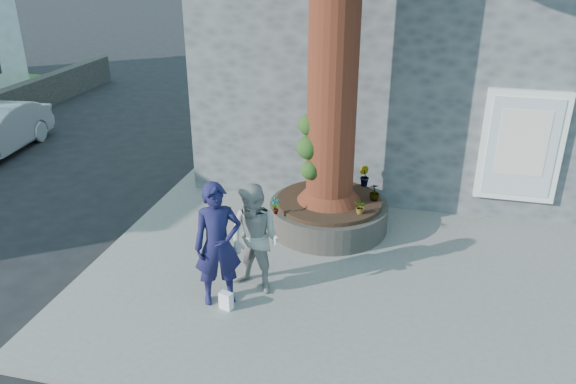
# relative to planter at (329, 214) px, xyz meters

# --- Properties ---
(ground) EXTENTS (120.00, 120.00, 0.00)m
(ground) POSITION_rel_planter_xyz_m (-0.80, -2.00, -0.41)
(ground) COLOR black
(ground) RESTS_ON ground
(pavement) EXTENTS (9.00, 8.00, 0.12)m
(pavement) POSITION_rel_planter_xyz_m (0.70, -1.00, -0.35)
(pavement) COLOR slate
(pavement) RESTS_ON ground
(yellow_line) EXTENTS (0.10, 30.00, 0.01)m
(yellow_line) POSITION_rel_planter_xyz_m (-3.85, -1.00, -0.41)
(yellow_line) COLOR yellow
(yellow_line) RESTS_ON ground
(stone_shop) EXTENTS (10.30, 8.30, 6.30)m
(stone_shop) POSITION_rel_planter_xyz_m (1.70, 5.20, 2.75)
(stone_shop) COLOR #494B4E
(stone_shop) RESTS_ON ground
(planter) EXTENTS (2.30, 2.30, 0.60)m
(planter) POSITION_rel_planter_xyz_m (0.00, 0.00, 0.00)
(planter) COLOR black
(planter) RESTS_ON pavement
(man) EXTENTS (0.86, 0.75, 1.99)m
(man) POSITION_rel_planter_xyz_m (-1.22, -2.84, 0.70)
(man) COLOR #16153C
(man) RESTS_ON pavement
(woman) EXTENTS (1.05, 0.92, 1.82)m
(woman) POSITION_rel_planter_xyz_m (-0.77, -2.42, 0.62)
(woman) COLOR #9E9C97
(woman) RESTS_ON pavement
(shopping_bag) EXTENTS (0.23, 0.17, 0.28)m
(shopping_bag) POSITION_rel_planter_xyz_m (-1.06, -3.03, -0.15)
(shopping_bag) COLOR white
(shopping_bag) RESTS_ON pavement
(plant_a) EXTENTS (0.20, 0.18, 0.33)m
(plant_a) POSITION_rel_planter_xyz_m (-0.85, -0.85, 0.47)
(plant_a) COLOR gray
(plant_a) RESTS_ON planter
(plant_b) EXTENTS (0.31, 0.31, 0.41)m
(plant_b) POSITION_rel_planter_xyz_m (0.57, 0.85, 0.51)
(plant_b) COLOR gray
(plant_b) RESTS_ON planter
(plant_c) EXTENTS (0.23, 0.23, 0.34)m
(plant_c) POSITION_rel_planter_xyz_m (0.85, 0.18, 0.48)
(plant_c) COLOR gray
(plant_c) RESTS_ON planter
(plant_d) EXTENTS (0.32, 0.32, 0.27)m
(plant_d) POSITION_rel_planter_xyz_m (0.67, -0.47, 0.44)
(plant_d) COLOR gray
(plant_d) RESTS_ON planter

